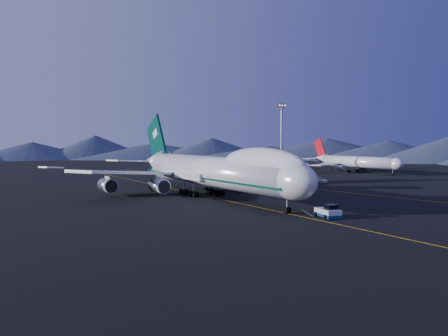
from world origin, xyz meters
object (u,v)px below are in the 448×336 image
pushback_tug (328,213)px  service_van (319,180)px  floodlight_mast (281,139)px  boeing_747 (213,171)px  second_jet (354,162)px

pushback_tug → service_van: (41.46, 51.10, 0.08)m
pushback_tug → floodlight_mast: bearing=70.9°
pushback_tug → boeing_747: bearing=107.8°
pushback_tug → service_van: 65.81m
pushback_tug → floodlight_mast: floodlight_mast is taller
pushback_tug → floodlight_mast: 101.44m
second_jet → floodlight_mast: 31.79m
pushback_tug → service_van: bearing=63.6°
boeing_747 → pushback_tug: (3.00, -33.26, -5.13)m
second_jet → service_van: second_jet is taller
pushback_tug → second_jet: 115.29m
boeing_747 → pushback_tug: 33.79m
second_jet → pushback_tug: bearing=-155.7°
pushback_tug → floodlight_mast: (52.94, 85.68, 12.11)m
floodlight_mast → second_jet: bearing=-10.7°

